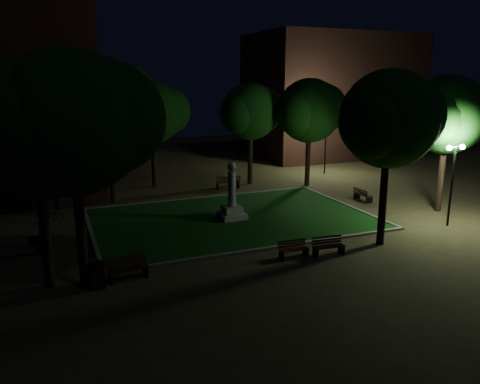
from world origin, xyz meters
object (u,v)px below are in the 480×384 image
object	(u,v)px
bench_right_side	(362,195)
trash_bin	(97,275)
bench_left_side	(39,241)
bicycle	(49,216)
bench_far_side	(228,183)
bench_near_right	(328,246)
bench_near_left	(293,249)
monument	(232,203)
bench_west_near	(127,269)

from	to	relation	value
bench_right_side	trash_bin	distance (m)	18.59
bench_left_side	trash_bin	bearing A→B (deg)	7.58
bicycle	bench_far_side	bearing A→B (deg)	-76.71
trash_bin	bicycle	bearing A→B (deg)	99.57
bench_near_right	bench_far_side	bearing A→B (deg)	92.88
bench_near_right	trash_bin	xyz separation A→B (m)	(-9.97, 0.39, 0.11)
bench_near_left	bench_far_side	size ratio (longest dim) A/B	0.77
bench_right_side	trash_bin	xyz separation A→B (m)	(-17.26, -6.88, 0.12)
bench_left_side	bench_far_side	bearing A→B (deg)	109.44
bench_left_side	bench_near_left	bearing A→B (deg)	49.21
bench_near_left	bench_left_side	world-z (taller)	bench_left_side
monument	bench_west_near	xyz separation A→B (m)	(-6.77, -5.91, -0.54)
monument	bench_west_near	distance (m)	9.01
bench_far_side	bench_west_near	bearing A→B (deg)	63.41
bench_left_side	bench_near_right	bearing A→B (deg)	51.05
monument	trash_bin	bearing A→B (deg)	-141.58
bench_near_right	bench_left_side	size ratio (longest dim) A/B	0.90
bench_near_left	bench_far_side	world-z (taller)	bench_far_side
bench_west_near	bench_near_right	bearing A→B (deg)	-11.74
bench_right_side	bench_far_side	size ratio (longest dim) A/B	0.81
bench_right_side	bicycle	distance (m)	19.06
bench_near_left	trash_bin	size ratio (longest dim) A/B	1.41
bench_west_near	bicycle	xyz separation A→B (m)	(-2.79, 9.14, -0.03)
bench_left_side	bench_far_side	size ratio (longest dim) A/B	0.93
bench_far_side	trash_bin	world-z (taller)	trash_bin
bench_near_right	bench_left_side	distance (m)	13.30
monument	bench_near_right	bearing A→B (deg)	-73.20
bench_left_side	bench_right_side	distance (m)	19.39
trash_bin	bench_near_right	bearing A→B (deg)	-2.24
bench_west_near	bench_far_side	world-z (taller)	bench_far_side
monument	bicycle	bearing A→B (deg)	161.37
bench_right_side	trash_bin	size ratio (longest dim) A/B	1.49
bench_far_side	bench_near_right	bearing A→B (deg)	96.84
bench_left_side	bicycle	xyz separation A→B (m)	(0.45, 4.26, -0.03)
monument	bench_far_side	bearing A→B (deg)	70.79
bicycle	monument	bearing A→B (deg)	-113.33
monument	bench_near_right	xyz separation A→B (m)	(2.02, -6.70, -0.57)
monument	bench_far_side	size ratio (longest dim) A/B	1.77
bench_west_near	trash_bin	world-z (taller)	trash_bin
bench_right_side	bench_left_side	bearing A→B (deg)	94.83
monument	trash_bin	size ratio (longest dim) A/B	3.26
bench_far_side	bench_near_left	bearing A→B (deg)	90.07
bench_near_right	bicycle	size ratio (longest dim) A/B	1.04
bench_near_right	trash_bin	distance (m)	9.98
bench_near_left	bench_far_side	distance (m)	13.65
bench_far_side	bench_right_side	bearing A→B (deg)	144.90
bicycle	bench_left_side	bearing A→B (deg)	169.24
bench_near_right	bench_west_near	distance (m)	8.83
bench_far_side	trash_bin	distance (m)	17.02
bicycle	bench_right_side	bearing A→B (deg)	-102.69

